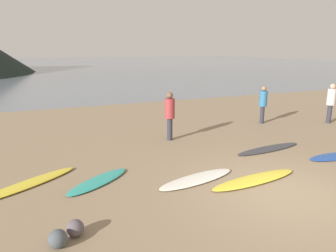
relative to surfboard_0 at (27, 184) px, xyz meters
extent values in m
cube|color=#8C7559|center=(5.42, 7.25, -0.14)|extent=(120.00, 120.00, 0.20)
cube|color=slate|center=(5.42, 60.21, -0.04)|extent=(140.00, 100.00, 0.01)
ellipsoid|color=yellow|center=(0.00, 0.00, 0.00)|extent=(2.53, 1.80, 0.08)
ellipsoid|color=teal|center=(1.62, -0.49, 0.00)|extent=(1.92, 1.54, 0.07)
ellipsoid|color=silver|center=(3.93, -1.35, 0.00)|extent=(2.33, 1.02, 0.08)
ellipsoid|color=yellow|center=(5.24, -1.96, 0.00)|extent=(2.67, 0.79, 0.09)
ellipsoid|color=#333338|center=(7.27, -0.11, -0.01)|extent=(2.67, 0.76, 0.06)
cylinder|color=#2D2D38|center=(4.72, 2.19, 0.36)|extent=(0.19, 0.19, 0.81)
cylinder|color=#9E3338|center=(4.72, 2.19, 1.12)|extent=(0.35, 0.35, 0.71)
sphere|color=brown|center=(4.72, 2.19, 1.59)|extent=(0.23, 0.23, 0.23)
cylinder|color=#2D2D38|center=(12.31, 1.84, 0.36)|extent=(0.19, 0.19, 0.81)
cylinder|color=beige|center=(12.31, 1.84, 1.12)|extent=(0.35, 0.35, 0.71)
sphere|color=tan|center=(12.31, 1.84, 1.59)|extent=(0.23, 0.23, 0.23)
cylinder|color=#2D2D38|center=(9.52, 2.97, 0.34)|extent=(0.18, 0.18, 0.77)
cylinder|color=teal|center=(9.52, 2.97, 1.06)|extent=(0.33, 0.33, 0.67)
sphere|color=#936B4C|center=(9.52, 2.97, 1.50)|extent=(0.22, 0.22, 0.22)
sphere|color=#544C51|center=(0.81, -2.60, 0.11)|extent=(0.31, 0.31, 0.31)
sphere|color=#454C51|center=(0.50, -2.83, 0.12)|extent=(0.32, 0.32, 0.32)
camera|label=1|loc=(0.39, -7.73, 3.19)|focal=33.18mm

